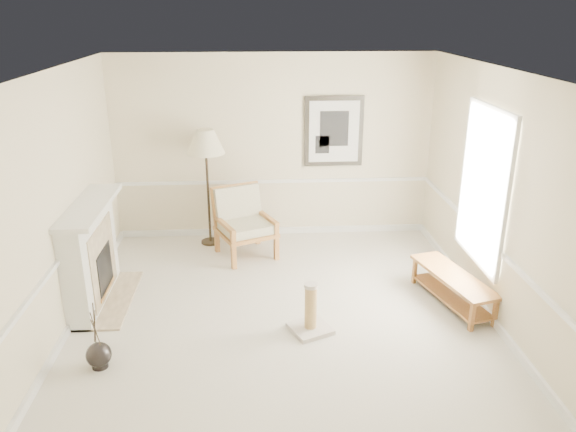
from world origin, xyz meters
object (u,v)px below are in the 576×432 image
at_px(armchair, 243,219).
at_px(bench, 453,284).
at_px(floor_vase, 99,355).
at_px(scratching_post, 311,316).
at_px(floor_lamp, 206,145).

xyz_separation_m(armchair, bench, (2.65, -1.72, -0.28)).
height_order(floor_vase, armchair, armchair).
bearing_deg(floor_vase, scratching_post, 13.96).
bearing_deg(bench, floor_vase, -165.02).
bearing_deg(bench, floor_lamp, 145.98).
xyz_separation_m(floor_vase, armchair, (1.46, 2.82, 0.41)).
bearing_deg(armchair, scratching_post, -94.20).
relative_size(armchair, scratching_post, 1.74).
height_order(floor_lamp, bench, floor_lamp).
relative_size(floor_vase, armchair, 0.72).
height_order(bench, scratching_post, scratching_post).
relative_size(armchair, floor_lamp, 0.58).
bearing_deg(bench, armchair, 146.95).
bearing_deg(armchair, floor_lamp, 117.68).
height_order(floor_vase, floor_lamp, floor_lamp).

